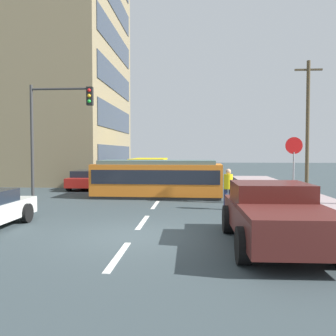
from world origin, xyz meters
name	(u,v)px	position (x,y,z in m)	size (l,w,h in m)	color
ground_plane	(163,194)	(0.00, 10.00, 0.00)	(120.00, 120.00, 0.00)	#344044
sidewalk_curb_right	(312,205)	(6.80, 6.00, 0.07)	(3.20, 36.00, 0.14)	gray
lane_stripe_0	(118,256)	(0.00, -2.00, 0.01)	(0.16, 2.40, 0.01)	silver
lane_stripe_1	(143,222)	(0.00, 2.00, 0.01)	(0.16, 2.40, 0.01)	silver
lane_stripe_2	(155,205)	(0.00, 6.00, 0.01)	(0.16, 2.40, 0.01)	silver
lane_stripe_3	(169,186)	(0.00, 14.79, 0.01)	(0.16, 2.40, 0.01)	silver
lane_stripe_4	(173,180)	(0.00, 20.79, 0.01)	(0.16, 2.40, 0.01)	silver
corner_building	(20,47)	(-12.99, 20.37, 11.20)	(16.44, 14.16, 22.40)	#877856
streetcar_tram	(158,178)	(-0.16, 8.79, 0.99)	(6.63, 2.70, 1.92)	orange
city_bus	(149,169)	(-1.69, 17.80, 1.06)	(2.65, 5.86, 1.85)	gold
pedestrian_crossing	(228,187)	(3.11, 4.90, 0.94)	(0.49, 0.36, 1.67)	navy
pickup_truck_parked	(275,214)	(3.71, -0.85, 0.80)	(2.33, 5.03, 1.55)	#4C1D1A
parked_sedan_mid	(89,179)	(-4.93, 12.76, 0.62)	(2.00, 4.33, 1.19)	#A61C16
parked_sedan_far	(113,173)	(-4.80, 18.93, 0.62)	(2.05, 4.23, 1.19)	#B0BFCE
stop_sign	(294,155)	(6.19, 6.73, 2.19)	(0.76, 0.07, 2.88)	gray
traffic_light_mast	(55,120)	(-4.74, 6.61, 3.82)	(2.99, 0.33, 5.47)	#333333
utility_pole_mid	(308,121)	(9.32, 15.15, 4.39)	(1.80, 0.24, 8.42)	#4D412C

